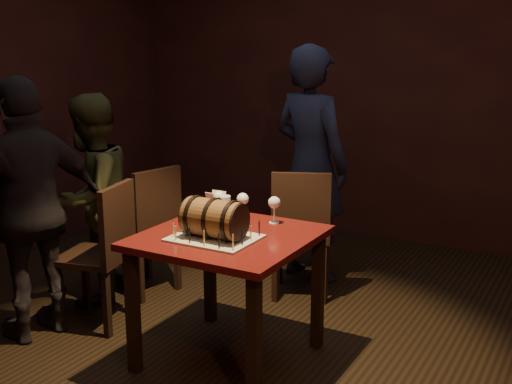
% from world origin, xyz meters
% --- Properties ---
extents(room_shell, '(5.04, 5.04, 2.80)m').
position_xyz_m(room_shell, '(0.00, 0.00, 1.40)').
color(room_shell, black).
rests_on(room_shell, ground).
extents(pub_table, '(0.90, 0.90, 0.75)m').
position_xyz_m(pub_table, '(0.05, -0.17, 0.64)').
color(pub_table, '#450C0B').
rests_on(pub_table, ground).
extents(cake_board, '(0.45, 0.35, 0.01)m').
position_xyz_m(cake_board, '(0.03, -0.28, 0.76)').
color(cake_board, '#ADA58C').
rests_on(cake_board, pub_table).
extents(barrel_cake, '(0.38, 0.22, 0.22)m').
position_xyz_m(barrel_cake, '(0.03, -0.28, 0.87)').
color(barrel_cake, brown).
rests_on(barrel_cake, cake_board).
extents(birthday_candles, '(0.40, 0.30, 0.09)m').
position_xyz_m(birthday_candles, '(0.03, -0.28, 0.80)').
color(birthday_candles, '#F0E88F').
rests_on(birthday_candles, cake_board).
extents(wine_glass_left, '(0.07, 0.07, 0.16)m').
position_xyz_m(wine_glass_left, '(-0.19, 0.11, 0.87)').
color(wine_glass_left, silver).
rests_on(wine_glass_left, pub_table).
extents(wine_glass_mid, '(0.07, 0.07, 0.16)m').
position_xyz_m(wine_glass_mid, '(-0.04, 0.13, 0.87)').
color(wine_glass_mid, silver).
rests_on(wine_glass_mid, pub_table).
extents(wine_glass_right, '(0.07, 0.07, 0.16)m').
position_xyz_m(wine_glass_right, '(0.16, 0.15, 0.87)').
color(wine_glass_right, silver).
rests_on(wine_glass_right, pub_table).
extents(pint_of_ale, '(0.07, 0.07, 0.15)m').
position_xyz_m(pint_of_ale, '(-0.12, 0.05, 0.82)').
color(pint_of_ale, silver).
rests_on(pint_of_ale, pub_table).
extents(menu_card, '(0.10, 0.05, 0.13)m').
position_xyz_m(menu_card, '(-0.26, 0.17, 0.81)').
color(menu_card, white).
rests_on(menu_card, pub_table).
extents(chair_back, '(0.53, 0.53, 0.93)m').
position_xyz_m(chair_back, '(0.01, 0.84, 0.52)').
color(chair_back, black).
rests_on(chair_back, ground).
extents(chair_left_rear, '(0.48, 0.48, 0.93)m').
position_xyz_m(chair_left_rear, '(-0.96, 0.39, 0.52)').
color(chair_left_rear, black).
rests_on(chair_left_rear, ground).
extents(chair_left_front, '(0.48, 0.48, 0.93)m').
position_xyz_m(chair_left_front, '(-0.88, -0.17, 0.52)').
color(chair_left_front, black).
rests_on(chair_left_front, ground).
extents(person_back, '(0.73, 0.56, 1.77)m').
position_xyz_m(person_back, '(-0.11, 1.25, 0.88)').
color(person_back, '#181C30').
rests_on(person_back, ground).
extents(person_left_rear, '(0.64, 0.77, 1.45)m').
position_xyz_m(person_left_rear, '(-1.24, 0.12, 0.72)').
color(person_left_rear, '#38391C').
rests_on(person_left_rear, ground).
extents(person_left_front, '(0.63, 1.01, 1.60)m').
position_xyz_m(person_left_front, '(-1.15, -0.47, 0.80)').
color(person_left_front, black).
rests_on(person_left_front, ground).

